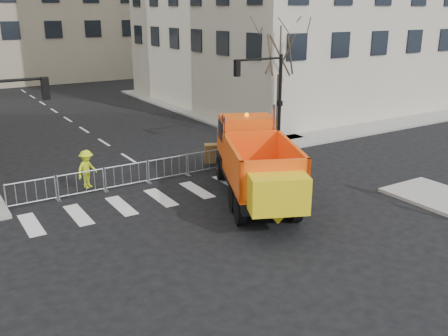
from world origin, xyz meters
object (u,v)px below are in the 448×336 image
plow_truck (256,162)px  cop_c (249,152)px  newspaper_box (275,140)px  worker (87,169)px  cop_b (244,153)px  cop_a (258,148)px

plow_truck → cop_c: 4.68m
cop_c → newspaper_box: (3.01, 1.69, -0.12)m
plow_truck → worker: size_ratio=5.86×
newspaper_box → cop_c: bearing=-146.9°
newspaper_box → worker: bearing=-172.9°
cop_b → newspaper_box: 4.30m
cop_b → plow_truck: bearing=62.0°
cop_a → newspaper_box: 2.96m
cop_c → worker: worker is taller
cop_b → worker: (-7.41, 1.57, -0.02)m
plow_truck → cop_c: size_ratio=6.21×
plow_truck → worker: plow_truck is taller
plow_truck → cop_a: (2.99, 3.91, -0.73)m
plow_truck → newspaper_box: 7.85m
cop_a → worker: size_ratio=1.13×
worker → newspaper_box: worker is taller
cop_b → newspaper_box: (3.67, 2.21, -0.33)m
cop_a → cop_b: (-1.26, -0.52, 0.05)m
cop_c → worker: bearing=-59.0°
worker → newspaper_box: 11.10m
worker → newspaper_box: bearing=-27.0°
cop_b → worker: 7.57m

